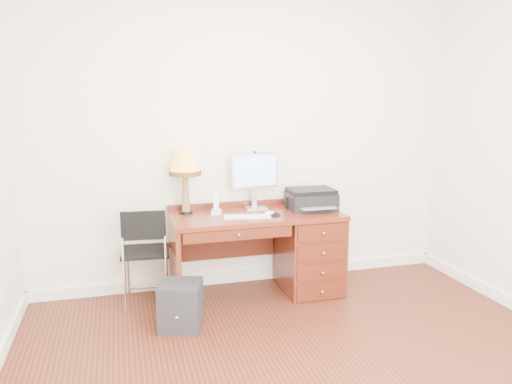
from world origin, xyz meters
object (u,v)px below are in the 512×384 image
object	(u,v)px
desk	(290,247)
monitor	(255,174)
equipment_box	(181,305)
chair	(146,246)
phone	(216,208)
leg_lamp	(185,166)
printer	(311,199)

from	to	relation	value
desk	monitor	size ratio (longest dim) A/B	2.96
equipment_box	desk	bearing A→B (deg)	42.42
desk	chair	xyz separation A→B (m)	(-1.29, 0.03, 0.10)
desk	equipment_box	distance (m)	1.20
desk	chair	bearing A→B (deg)	178.63
phone	chair	bearing A→B (deg)	-160.40
monitor	equipment_box	world-z (taller)	monitor
chair	phone	bearing A→B (deg)	8.45
desk	equipment_box	bearing A→B (deg)	-155.10
leg_lamp	equipment_box	size ratio (longest dim) A/B	1.59
desk	leg_lamp	distance (m)	1.21
leg_lamp	phone	size ratio (longest dim) A/B	3.18
monitor	phone	xyz separation A→B (m)	(-0.39, -0.15, -0.27)
monitor	chair	distance (m)	1.17
printer	chair	distance (m)	1.53
printer	phone	distance (m)	0.88
printer	leg_lamp	distance (m)	1.18
desk	printer	bearing A→B (deg)	10.05
monitor	printer	xyz separation A→B (m)	(0.48, -0.18, -0.23)
printer	equipment_box	bearing A→B (deg)	-156.14
leg_lamp	desk	bearing A→B (deg)	-10.17
phone	equipment_box	bearing A→B (deg)	-108.82
equipment_box	phone	bearing A→B (deg)	71.93
leg_lamp	chair	distance (m)	0.76
monitor	chair	world-z (taller)	monitor
desk	printer	world-z (taller)	printer
printer	desk	bearing A→B (deg)	-168.75
desk	phone	world-z (taller)	phone
printer	phone	world-z (taller)	printer
chair	monitor	bearing A→B (deg)	15.95
printer	phone	xyz separation A→B (m)	(-0.88, 0.02, -0.04)
phone	chair	world-z (taller)	phone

